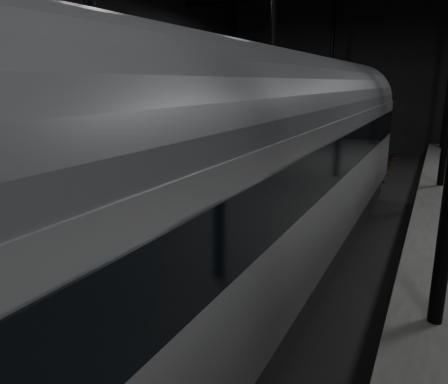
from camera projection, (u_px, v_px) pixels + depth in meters
The scene contains 6 objects.
ground at pixel (295, 259), 13.27m from camera, with size 44.00×44.00×0.00m, color black.
platform_left at pixel (102, 212), 16.34m from camera, with size 9.00×43.80×1.00m, color #494A47.
tactile_strip at pixel (201, 213), 14.41m from camera, with size 0.50×43.80×0.01m, color olive.
track at pixel (295, 257), 13.25m from camera, with size 2.40×43.00×0.24m.
train at pixel (273, 166), 10.53m from camera, with size 3.26×21.79×5.82m.
woman at pixel (207, 176), 15.69m from camera, with size 0.69×0.45×1.90m, color tan.
Camera 1 is at (3.49, -12.06, 5.21)m, focal length 35.00 mm.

